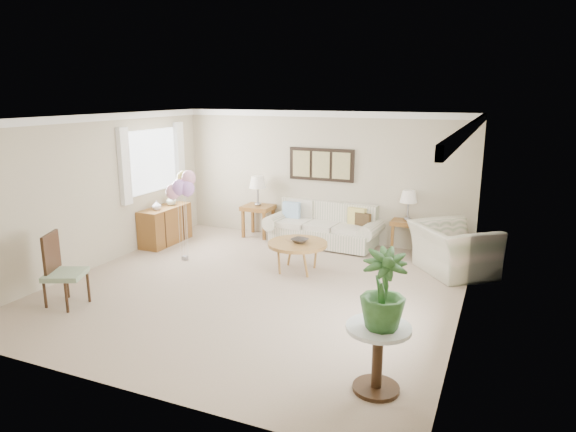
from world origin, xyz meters
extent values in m
plane|color=tan|center=(0.00, 0.00, 0.00)|extent=(6.00, 6.00, 0.00)
cube|color=#BCB092|center=(0.00, 3.00, 1.30)|extent=(6.00, 0.04, 2.60)
cube|color=#BCB092|center=(0.00, -3.00, 1.30)|extent=(6.00, 0.04, 2.60)
cube|color=#BCB092|center=(-3.00, 0.00, 1.30)|extent=(0.04, 6.00, 2.60)
cube|color=#BCB092|center=(3.00, 0.00, 1.30)|extent=(0.04, 6.00, 2.60)
cube|color=white|center=(0.00, 0.00, 2.59)|extent=(6.00, 6.00, 0.02)
cube|color=white|center=(0.00, 2.97, 2.54)|extent=(6.00, 0.06, 0.12)
cube|color=white|center=(-2.97, 0.00, 2.54)|extent=(0.06, 6.00, 0.12)
cube|color=white|center=(2.97, 0.00, 2.54)|extent=(0.06, 6.00, 0.12)
cube|color=white|center=(-2.98, 1.50, 1.65)|extent=(0.04, 1.40, 1.20)
cube|color=white|center=(-2.94, 0.65, 1.65)|extent=(0.10, 0.22, 1.40)
cube|color=white|center=(-2.94, 2.35, 1.65)|extent=(0.10, 0.22, 1.40)
cube|color=black|center=(0.00, 2.97, 1.55)|extent=(1.35, 0.04, 0.65)
cube|color=#8C8C59|center=(-0.42, 2.94, 1.55)|extent=(0.36, 0.02, 0.52)
cube|color=#8C8C59|center=(0.00, 2.94, 1.55)|extent=(0.36, 0.02, 0.52)
cube|color=#8C8C59|center=(0.42, 2.94, 1.55)|extent=(0.36, 0.02, 0.52)
cube|color=beige|center=(0.18, 2.61, 0.20)|extent=(2.10, 0.99, 0.33)
cube|color=beige|center=(0.18, 2.92, 0.57)|extent=(2.05, 0.36, 0.51)
cylinder|color=beige|center=(-0.79, 2.61, 0.42)|extent=(0.36, 0.85, 0.30)
cylinder|color=beige|center=(1.15, 2.61, 0.42)|extent=(0.36, 0.85, 0.30)
cube|color=silver|center=(-0.40, 2.57, 0.41)|extent=(0.61, 0.71, 0.11)
cube|color=silver|center=(0.18, 2.57, 0.41)|extent=(0.61, 0.71, 0.11)
cube|color=silver|center=(0.77, 2.57, 0.41)|extent=(0.61, 0.71, 0.11)
cube|color=#93B9D9|center=(-0.54, 2.72, 0.61)|extent=(0.35, 0.11, 0.35)
cube|color=#CEBC60|center=(0.83, 2.72, 0.61)|extent=(0.35, 0.11, 0.35)
cube|color=#3E2D19|center=(0.97, 2.66, 0.56)|extent=(0.32, 0.09, 0.32)
cube|color=beige|center=(0.18, 2.61, 0.02)|extent=(1.85, 0.74, 0.04)
cube|color=brown|center=(-1.29, 2.70, 0.61)|extent=(0.60, 0.55, 0.09)
cube|color=brown|center=(-1.53, 2.48, 0.29)|extent=(0.05, 0.05, 0.57)
cube|color=brown|center=(-1.04, 2.48, 0.29)|extent=(0.05, 0.05, 0.57)
cube|color=brown|center=(-1.53, 2.92, 0.29)|extent=(0.05, 0.05, 0.57)
cube|color=brown|center=(-1.04, 2.92, 0.29)|extent=(0.05, 0.05, 0.57)
cube|color=brown|center=(1.77, 2.85, 0.57)|extent=(0.56, 0.51, 0.08)
cube|color=brown|center=(1.55, 2.65, 0.26)|extent=(0.05, 0.05, 0.53)
cube|color=brown|center=(2.00, 2.65, 0.26)|extent=(0.05, 0.05, 0.53)
cube|color=brown|center=(1.55, 3.06, 0.26)|extent=(0.05, 0.05, 0.53)
cube|color=brown|center=(2.00, 3.06, 0.26)|extent=(0.05, 0.05, 0.53)
cylinder|color=gray|center=(-1.29, 2.70, 0.69)|extent=(0.15, 0.15, 0.06)
cylinder|color=gray|center=(-1.29, 2.70, 0.88)|extent=(0.04, 0.04, 0.31)
cone|color=silver|center=(-1.29, 2.70, 1.16)|extent=(0.35, 0.35, 0.25)
cylinder|color=gray|center=(1.77, 2.85, 0.64)|extent=(0.13, 0.13, 0.06)
cylinder|color=gray|center=(1.77, 2.85, 0.81)|extent=(0.04, 0.04, 0.29)
cone|color=silver|center=(1.77, 2.85, 1.07)|extent=(0.32, 0.32, 0.23)
cylinder|color=olive|center=(0.30, 1.00, 0.48)|extent=(1.01, 1.01, 0.06)
cylinder|color=olive|center=(0.54, 1.23, 0.23)|extent=(0.04, 0.04, 0.45)
cylinder|color=olive|center=(0.06, 1.23, 0.23)|extent=(0.04, 0.04, 0.45)
cylinder|color=olive|center=(0.06, 0.76, 0.23)|extent=(0.04, 0.04, 0.45)
cylinder|color=olive|center=(0.54, 0.76, 0.23)|extent=(0.04, 0.04, 0.45)
imported|color=#2E2925|center=(0.34, 1.00, 0.54)|extent=(0.34, 0.34, 0.07)
imported|color=beige|center=(2.70, 1.96, 0.41)|extent=(1.65, 1.67, 0.82)
cylinder|color=silver|center=(2.39, -1.99, 0.69)|extent=(0.65, 0.65, 0.04)
cylinder|color=#321D11|center=(2.39, -1.99, 0.34)|extent=(0.11, 0.11, 0.65)
cylinder|color=#321D11|center=(2.39, -1.99, 0.01)|extent=(0.48, 0.48, 0.01)
imported|color=#244C1C|center=(2.42, -2.02, 1.10)|extent=(0.57, 0.57, 0.79)
cube|color=gray|center=(-2.17, -1.60, 0.45)|extent=(0.67, 0.67, 0.07)
cylinder|color=#321D11|center=(-2.37, -1.81, 0.21)|extent=(0.04, 0.04, 0.42)
cylinder|color=#321D11|center=(-1.97, -1.81, 0.21)|extent=(0.04, 0.04, 0.42)
cylinder|color=#321D11|center=(-2.37, -1.40, 0.21)|extent=(0.04, 0.04, 0.42)
cylinder|color=#321D11|center=(-1.97, -1.40, 0.21)|extent=(0.04, 0.04, 0.42)
cube|color=#321D11|center=(-2.39, -1.60, 0.76)|extent=(0.23, 0.46, 0.56)
cube|color=brown|center=(-2.76, 1.50, 0.37)|extent=(0.45, 1.20, 0.74)
cube|color=#321D11|center=(-2.75, 1.20, 0.37)|extent=(0.46, 0.02, 0.70)
cube|color=#321D11|center=(-2.75, 1.80, 0.37)|extent=(0.46, 0.02, 0.70)
imported|color=silver|center=(-2.74, 1.24, 0.83)|extent=(0.22, 0.22, 0.18)
imported|color=#AEBAA6|center=(-2.74, 1.71, 0.84)|extent=(0.26, 0.26, 0.21)
cube|color=gray|center=(-1.81, 0.76, 0.04)|extent=(0.09, 0.09, 0.07)
ellipsoid|color=#F3A0C1|center=(-1.93, 0.67, 1.26)|extent=(0.25, 0.25, 0.28)
cylinder|color=silver|center=(-1.87, 0.71, 0.59)|extent=(0.01, 0.01, 1.04)
ellipsoid|color=#C888EA|center=(-1.68, 0.75, 1.32)|extent=(0.25, 0.25, 0.28)
cylinder|color=silver|center=(-1.74, 0.76, 0.62)|extent=(0.01, 0.01, 1.11)
ellipsoid|color=#FFF26F|center=(-1.83, 0.89, 1.47)|extent=(0.25, 0.25, 0.28)
cylinder|color=silver|center=(-1.82, 0.82, 0.70)|extent=(0.01, 0.01, 1.26)
ellipsoid|color=#F3A0C1|center=(-1.69, 0.83, 1.49)|extent=(0.25, 0.25, 0.28)
cylinder|color=silver|center=(-1.75, 0.79, 0.71)|extent=(0.01, 0.01, 1.28)
ellipsoid|color=#C888EA|center=(-1.80, 0.68, 1.34)|extent=(0.25, 0.25, 0.28)
cylinder|color=silver|center=(-1.80, 0.72, 0.64)|extent=(0.01, 0.01, 1.13)
camera|label=1|loc=(3.40, -6.63, 2.95)|focal=32.00mm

